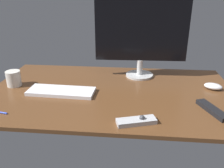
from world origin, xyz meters
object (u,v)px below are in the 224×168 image
(keyboard, at_px, (61,91))
(media_remote, at_px, (137,121))
(coffee_mug, at_px, (14,78))
(monitor, at_px, (141,35))
(tv_remote, at_px, (212,110))
(computer_mouse, at_px, (213,86))

(keyboard, xyz_separation_m, media_remote, (0.42, -0.28, 0.00))
(media_remote, relative_size, coffee_mug, 2.00)
(monitor, relative_size, media_remote, 3.15)
(keyboard, bearing_deg, tv_remote, -7.71)
(coffee_mug, bearing_deg, computer_mouse, 3.00)
(media_remote, height_order, coffee_mug, coffee_mug)
(keyboard, distance_m, tv_remote, 0.79)
(computer_mouse, distance_m, coffee_mug, 1.18)
(computer_mouse, height_order, coffee_mug, coffee_mug)
(monitor, xyz_separation_m, coffee_mug, (-0.75, -0.24, -0.23))
(monitor, height_order, media_remote, monitor)
(keyboard, xyz_separation_m, coffee_mug, (-0.31, 0.08, 0.04))
(computer_mouse, xyz_separation_m, media_remote, (-0.44, -0.41, -0.01))
(monitor, distance_m, keyboard, 0.60)
(keyboard, height_order, computer_mouse, computer_mouse)
(keyboard, bearing_deg, media_remote, -30.96)
(computer_mouse, bearing_deg, tv_remote, -81.95)
(tv_remote, bearing_deg, computer_mouse, 141.92)
(media_remote, bearing_deg, tv_remote, 3.83)
(keyboard, height_order, tv_remote, tv_remote)
(computer_mouse, relative_size, media_remote, 0.56)
(coffee_mug, bearing_deg, keyboard, -13.75)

